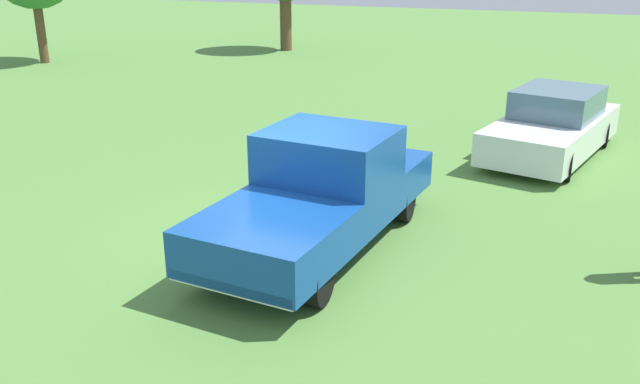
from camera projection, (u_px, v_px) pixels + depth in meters
ground_plane at (279, 239)px, 10.90m from camera, size 80.00×80.00×0.00m
pickup_truck at (324, 188)px, 10.42m from camera, size 5.20×2.50×1.79m
sedan_near at (553, 126)px, 14.92m from camera, size 4.72×2.89×1.46m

